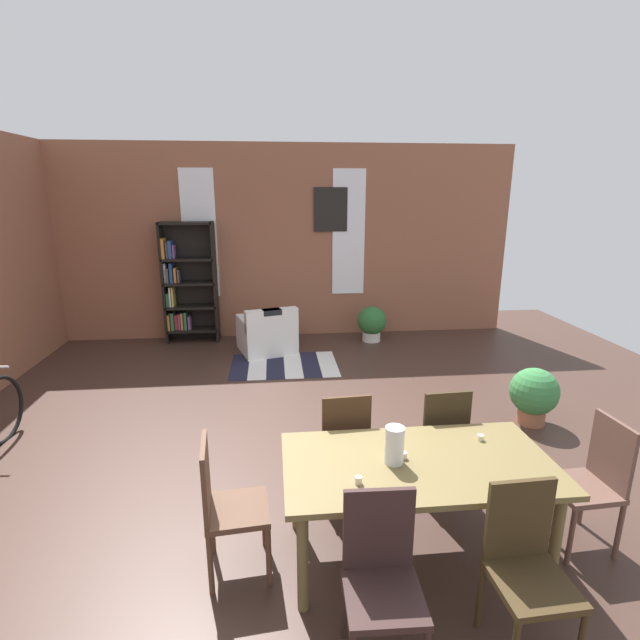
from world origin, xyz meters
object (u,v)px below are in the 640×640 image
(dining_chair_head_right, at_px, (593,479))
(dining_chair_near_right, at_px, (526,564))
(potted_plant_by_shelf, at_px, (534,394))
(dining_chair_far_left, at_px, (343,441))
(bookshelf_tall, at_px, (186,284))
(vase_on_table, at_px, (394,445))
(dining_chair_head_left, at_px, (225,503))
(dining_chair_near_left, at_px, (381,575))
(potted_plant_corner, at_px, (372,322))
(armchair_white, at_px, (267,335))
(dining_chair_far_right, at_px, (440,436))
(dining_table, at_px, (418,472))

(dining_chair_head_right, bearing_deg, dining_chair_near_right, -141.33)
(potted_plant_by_shelf, bearing_deg, dining_chair_head_right, -108.27)
(dining_chair_far_left, distance_m, bookshelf_tall, 4.90)
(vase_on_table, bearing_deg, dining_chair_head_right, 0.16)
(dining_chair_head_left, relative_size, potted_plant_by_shelf, 1.51)
(dining_chair_near_right, distance_m, dining_chair_head_left, 1.79)
(vase_on_table, distance_m, dining_chair_near_left, 0.80)
(dining_chair_far_left, relative_size, potted_plant_by_shelf, 1.51)
(potted_plant_by_shelf, xyz_separation_m, potted_plant_corner, (-1.13, 3.08, -0.02))
(vase_on_table, xyz_separation_m, armchair_white, (-0.87, 4.46, -0.58))
(dining_chair_head_right, height_order, potted_plant_by_shelf, dining_chair_head_right)
(vase_on_table, distance_m, dining_chair_far_left, 0.80)
(dining_chair_near_right, relative_size, dining_chair_far_left, 1.00)
(potted_plant_corner, bearing_deg, vase_on_table, -100.26)
(dining_chair_near_right, distance_m, dining_chair_far_left, 1.59)
(dining_chair_near_right, xyz_separation_m, dining_chair_far_right, (0.01, 1.38, 0.00))
(vase_on_table, height_order, dining_chair_near_right, vase_on_table)
(dining_chair_near_right, distance_m, armchair_white, 5.34)
(bookshelf_tall, height_order, potted_plant_corner, bookshelf_tall)
(armchair_white, distance_m, potted_plant_by_shelf, 3.94)
(dining_chair_near_right, distance_m, dining_chair_far_right, 1.38)
(vase_on_table, height_order, dining_chair_far_right, vase_on_table)
(dining_chair_head_left, bearing_deg, bookshelf_tall, 101.93)
(dining_chair_near_left, xyz_separation_m, dining_chair_head_left, (-0.86, 0.68, 0.00))
(vase_on_table, distance_m, armchair_white, 4.58)
(dining_chair_far_left, relative_size, armchair_white, 0.96)
(dining_chair_head_right, bearing_deg, potted_plant_by_shelf, 71.73)
(dining_chair_far_right, relative_size, bookshelf_tall, 0.48)
(dining_chair_near_right, relative_size, dining_chair_head_right, 1.00)
(vase_on_table, relative_size, bookshelf_tall, 0.13)
(dining_chair_head_right, bearing_deg, dining_chair_far_right, 141.42)
(dining_chair_near_left, xyz_separation_m, potted_plant_corner, (1.11, 5.52, -0.19))
(dining_chair_near_right, distance_m, bookshelf_tall, 6.47)
(dining_chair_near_right, bearing_deg, potted_plant_corner, 86.74)
(dining_chair_near_left, bearing_deg, vase_on_table, 71.38)
(dining_table, bearing_deg, dining_chair_head_right, 0.18)
(dining_chair_near_right, height_order, dining_chair_head_left, same)
(dining_chair_near_left, bearing_deg, potted_plant_by_shelf, 47.59)
(dining_table, distance_m, vase_on_table, 0.27)
(armchair_white, bearing_deg, dining_chair_far_left, -80.36)
(dining_chair_near_right, height_order, dining_chair_head_right, same)
(potted_plant_corner, bearing_deg, dining_chair_far_left, -104.90)
(dining_chair_head_right, height_order, dining_chair_near_left, same)
(dining_chair_far_right, distance_m, potted_plant_by_shelf, 1.80)
(potted_plant_corner, bearing_deg, dining_chair_head_left, -112.14)
(dining_chair_far_right, relative_size, potted_plant_corner, 1.60)
(dining_chair_near_left, relative_size, bookshelf_tall, 0.48)
(bookshelf_tall, xyz_separation_m, potted_plant_corner, (3.06, -0.32, -0.65))
(vase_on_table, bearing_deg, bookshelf_tall, 112.97)
(dining_chair_head_left, distance_m, armchair_white, 4.47)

